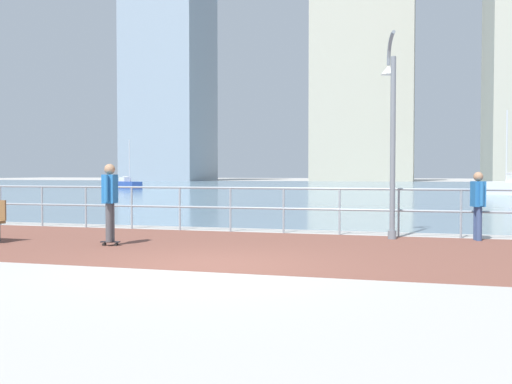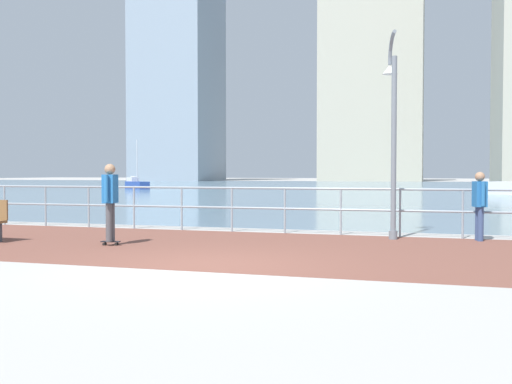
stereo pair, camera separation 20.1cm
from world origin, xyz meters
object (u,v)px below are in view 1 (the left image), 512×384
(lamppost, at_px, (391,125))
(bystander, at_px, (478,201))
(skateboarder, at_px, (110,197))
(sailboat_blue, at_px, (508,187))
(sailboat_white, at_px, (129,184))

(lamppost, relative_size, bystander, 3.09)
(lamppost, bearing_deg, bystander, 2.38)
(lamppost, xyz_separation_m, skateboarder, (-5.52, -3.01, -1.60))
(sailboat_blue, height_order, sailboat_white, sailboat_blue)
(skateboarder, xyz_separation_m, sailboat_blue, (11.74, 32.46, -0.47))
(sailboat_white, bearing_deg, lamppost, -54.09)
(skateboarder, bearing_deg, lamppost, 28.63)
(bystander, distance_m, sailboat_white, 44.33)
(sailboat_blue, bearing_deg, lamppost, -101.94)
(skateboarder, height_order, bystander, skateboarder)
(lamppost, distance_m, sailboat_white, 43.31)
(lamppost, height_order, sailboat_blue, sailboat_blue)
(lamppost, bearing_deg, skateboarder, -151.37)
(bystander, bearing_deg, skateboarder, -157.36)
(skateboarder, distance_m, bystander, 8.03)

